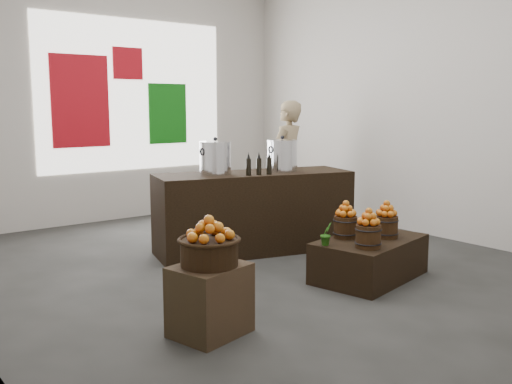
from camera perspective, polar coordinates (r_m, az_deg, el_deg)
ground at (r=6.66m, az=-0.72°, el=-7.35°), size 7.00×7.00×0.00m
back_wall at (r=9.44m, az=-13.81°, el=9.39°), size 6.00×0.04×4.00m
back_opening at (r=9.55m, az=-12.09°, el=9.44°), size 3.20×0.02×2.40m
deco_red_left at (r=9.18m, az=-17.16°, el=8.66°), size 0.90×0.04×1.40m
deco_green_right at (r=9.82m, az=-8.83°, el=7.75°), size 0.70×0.04×1.00m
deco_red_upper at (r=9.52m, az=-12.72°, el=12.44°), size 0.50×0.04×0.50m
crate at (r=4.68m, az=-4.63°, el=-10.71°), size 0.67×0.59×0.58m
wicker_basket at (r=4.57m, az=-4.69°, el=-6.06°), size 0.46×0.46×0.21m
apples_in_basket at (r=4.52m, az=-4.72°, el=-3.60°), size 0.36×0.36×0.19m
display_table at (r=6.25m, az=11.28°, el=-6.54°), size 1.38×1.01×0.43m
apple_bucket_front_left at (r=5.79m, az=11.15°, el=-4.37°), size 0.25×0.25×0.23m
apples_in_bucket_front_left at (r=5.75m, az=11.21°, el=-2.43°), size 0.19×0.19×0.17m
apple_bucket_front_right at (r=6.27m, az=12.87°, el=-3.42°), size 0.25×0.25×0.23m
apples_in_bucket_front_right at (r=6.23m, az=12.93°, el=-1.63°), size 0.19×0.19×0.17m
apple_bucket_rear at (r=6.18m, az=8.93°, el=-3.48°), size 0.25×0.25×0.23m
apples_in_bucket_rear at (r=6.14m, az=8.97°, el=-1.66°), size 0.19×0.19×0.17m
herb_garnish_right at (r=6.52m, az=11.60°, el=-2.76°), size 0.30×0.28×0.27m
herb_garnish_left at (r=5.83m, az=7.05°, el=-4.16°), size 0.15×0.12×0.24m
counter at (r=7.20m, az=-0.22°, el=-2.02°), size 2.58×1.40×1.01m
stock_pot_left at (r=6.94m, az=-4.08°, el=3.33°), size 0.38×0.38×0.38m
stock_pot_center at (r=7.27m, az=2.64°, el=3.58°), size 0.38×0.38×0.38m
oil_cruets at (r=6.89m, az=0.55°, el=2.89°), size 0.28×0.14×0.28m
shopper at (r=9.03m, az=3.10°, el=3.05°), size 0.80×0.64×1.91m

